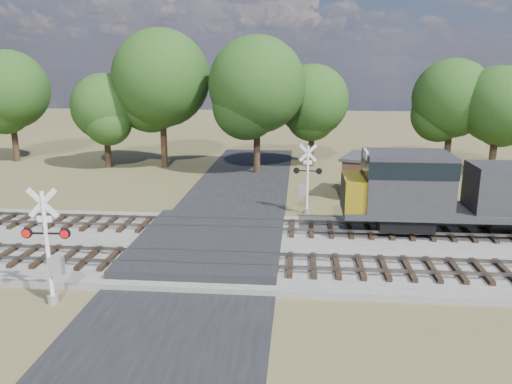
# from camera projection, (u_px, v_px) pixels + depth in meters

# --- Properties ---
(ground) EXTENTS (160.00, 160.00, 0.00)m
(ground) POSITION_uv_depth(u_px,v_px,m) (208.00, 253.00, 23.90)
(ground) COLOR #494727
(ground) RESTS_ON ground
(ballast_bed) EXTENTS (140.00, 10.00, 0.30)m
(ballast_bed) POSITION_uv_depth(u_px,v_px,m) (419.00, 253.00, 23.49)
(ballast_bed) COLOR gray
(ballast_bed) RESTS_ON ground
(road) EXTENTS (7.00, 60.00, 0.08)m
(road) POSITION_uv_depth(u_px,v_px,m) (207.00, 252.00, 23.89)
(road) COLOR black
(road) RESTS_ON ground
(crossing_panel) EXTENTS (7.00, 9.00, 0.62)m
(crossing_panel) POSITION_uv_depth(u_px,v_px,m) (209.00, 243.00, 24.31)
(crossing_panel) COLOR #262628
(crossing_panel) RESTS_ON ground
(track_near) EXTENTS (140.00, 2.60, 0.33)m
(track_near) POSITION_uv_depth(u_px,v_px,m) (270.00, 263.00, 21.60)
(track_near) COLOR black
(track_near) RESTS_ON ballast_bed
(track_far) EXTENTS (140.00, 2.60, 0.33)m
(track_far) POSITION_uv_depth(u_px,v_px,m) (276.00, 227.00, 26.43)
(track_far) COLOR black
(track_far) RESTS_ON ballast_bed
(crossing_signal_near) EXTENTS (1.82, 0.39, 4.50)m
(crossing_signal_near) POSITION_uv_depth(u_px,v_px,m) (51.00, 257.00, 18.40)
(crossing_signal_near) COLOR silver
(crossing_signal_near) RESTS_ON ground
(crossing_signal_far) EXTENTS (1.72, 0.37, 4.27)m
(crossing_signal_far) POSITION_uv_depth(u_px,v_px,m) (306.00, 185.00, 29.97)
(crossing_signal_far) COLOR silver
(crossing_signal_far) RESTS_ON ground
(equipment_shed) EXTENTS (5.30, 5.30, 2.85)m
(equipment_shed) POSITION_uv_depth(u_px,v_px,m) (376.00, 176.00, 33.81)
(equipment_shed) COLOR #4B2C20
(equipment_shed) RESTS_ON ground
(treeline) EXTENTS (82.61, 10.93, 11.87)m
(treeline) POSITION_uv_depth(u_px,v_px,m) (325.00, 94.00, 41.23)
(treeline) COLOR black
(treeline) RESTS_ON ground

